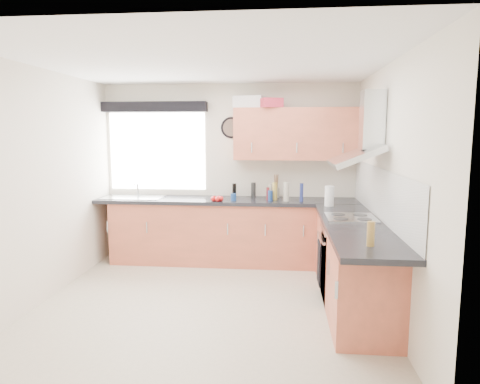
# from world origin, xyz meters

# --- Properties ---
(ground_plane) EXTENTS (3.60, 3.60, 0.00)m
(ground_plane) POSITION_xyz_m (0.00, 0.00, 0.00)
(ground_plane) COLOR beige
(ceiling) EXTENTS (3.60, 3.60, 0.02)m
(ceiling) POSITION_xyz_m (0.00, 0.00, 2.50)
(ceiling) COLOR white
(ceiling) RESTS_ON wall_back
(wall_back) EXTENTS (3.60, 0.02, 2.50)m
(wall_back) POSITION_xyz_m (0.00, 1.80, 1.25)
(wall_back) COLOR silver
(wall_back) RESTS_ON ground_plane
(wall_front) EXTENTS (3.60, 0.02, 2.50)m
(wall_front) POSITION_xyz_m (0.00, -1.80, 1.25)
(wall_front) COLOR silver
(wall_front) RESTS_ON ground_plane
(wall_left) EXTENTS (0.02, 3.60, 2.50)m
(wall_left) POSITION_xyz_m (-1.80, 0.00, 1.25)
(wall_left) COLOR silver
(wall_left) RESTS_ON ground_plane
(wall_right) EXTENTS (0.02, 3.60, 2.50)m
(wall_right) POSITION_xyz_m (1.80, 0.00, 1.25)
(wall_right) COLOR silver
(wall_right) RESTS_ON ground_plane
(window) EXTENTS (1.40, 0.02, 1.10)m
(window) POSITION_xyz_m (-1.05, 1.79, 1.55)
(window) COLOR white
(window) RESTS_ON wall_back
(window_blind) EXTENTS (1.50, 0.18, 0.14)m
(window_blind) POSITION_xyz_m (-1.05, 1.70, 2.18)
(window_blind) COLOR black
(window_blind) RESTS_ON wall_back
(splashback) EXTENTS (0.01, 3.00, 0.54)m
(splashback) POSITION_xyz_m (1.79, 0.30, 1.18)
(splashback) COLOR white
(splashback) RESTS_ON wall_right
(base_cab_back) EXTENTS (3.00, 0.58, 0.86)m
(base_cab_back) POSITION_xyz_m (-0.10, 1.51, 0.43)
(base_cab_back) COLOR #B2563D
(base_cab_back) RESTS_ON ground_plane
(base_cab_corner) EXTENTS (0.60, 0.60, 0.86)m
(base_cab_corner) POSITION_xyz_m (1.50, 1.50, 0.43)
(base_cab_corner) COLOR #B2563D
(base_cab_corner) RESTS_ON ground_plane
(base_cab_right) EXTENTS (0.58, 2.10, 0.86)m
(base_cab_right) POSITION_xyz_m (1.51, 0.15, 0.43)
(base_cab_right) COLOR #B2563D
(base_cab_right) RESTS_ON ground_plane
(worktop_back) EXTENTS (3.60, 0.62, 0.05)m
(worktop_back) POSITION_xyz_m (0.00, 1.50, 0.89)
(worktop_back) COLOR black
(worktop_back) RESTS_ON base_cab_back
(worktop_right) EXTENTS (0.62, 2.42, 0.05)m
(worktop_right) POSITION_xyz_m (1.50, 0.00, 0.89)
(worktop_right) COLOR black
(worktop_right) RESTS_ON base_cab_right
(sink) EXTENTS (0.84, 0.46, 0.10)m
(sink) POSITION_xyz_m (-1.33, 1.50, 0.95)
(sink) COLOR silver
(sink) RESTS_ON worktop_back
(oven) EXTENTS (0.56, 0.58, 0.85)m
(oven) POSITION_xyz_m (1.50, 0.30, 0.42)
(oven) COLOR black
(oven) RESTS_ON ground_plane
(hob_plate) EXTENTS (0.52, 0.52, 0.01)m
(hob_plate) POSITION_xyz_m (1.50, 0.30, 0.92)
(hob_plate) COLOR silver
(hob_plate) RESTS_ON worktop_right
(extractor_hood) EXTENTS (0.52, 0.78, 0.66)m
(extractor_hood) POSITION_xyz_m (1.60, 0.30, 1.77)
(extractor_hood) COLOR silver
(extractor_hood) RESTS_ON wall_right
(upper_cabinets) EXTENTS (1.70, 0.35, 0.70)m
(upper_cabinets) POSITION_xyz_m (0.95, 1.62, 1.80)
(upper_cabinets) COLOR #B2563D
(upper_cabinets) RESTS_ON wall_back
(washing_machine) EXTENTS (0.59, 0.57, 0.79)m
(washing_machine) POSITION_xyz_m (-1.00, 1.52, 0.40)
(washing_machine) COLOR white
(washing_machine) RESTS_ON ground_plane
(wall_clock) EXTENTS (0.30, 0.04, 0.30)m
(wall_clock) POSITION_xyz_m (0.04, 1.78, 1.89)
(wall_clock) COLOR black
(wall_clock) RESTS_ON wall_back
(casserole) EXTENTS (0.45, 0.37, 0.17)m
(casserole) POSITION_xyz_m (0.30, 1.72, 2.23)
(casserole) COLOR white
(casserole) RESTS_ON upper_cabinets
(storage_box) EXTENTS (0.33, 0.30, 0.12)m
(storage_box) POSITION_xyz_m (0.60, 1.52, 2.21)
(storage_box) COLOR #AA2335
(storage_box) RESTS_ON upper_cabinets
(utensil_pot) EXTENTS (0.10, 0.10, 0.13)m
(utensil_pot) POSITION_xyz_m (0.68, 1.70, 0.98)
(utensil_pot) COLOR gray
(utensil_pot) RESTS_ON worktop_back
(kitchen_roll) EXTENTS (0.14, 0.14, 0.25)m
(kitchen_roll) POSITION_xyz_m (1.35, 1.05, 1.04)
(kitchen_roll) COLOR white
(kitchen_roll) RESTS_ON worktop_right
(tomato_cluster) EXTENTS (0.18, 0.18, 0.07)m
(tomato_cluster) POSITION_xyz_m (-0.11, 1.30, 0.94)
(tomato_cluster) COLOR red
(tomato_cluster) RESTS_ON worktop_back
(jar_0) EXTENTS (0.04, 0.04, 0.17)m
(jar_0) POSITION_xyz_m (0.57, 1.46, 1.00)
(jar_0) COLOR maroon
(jar_0) RESTS_ON worktop_back
(jar_1) EXTENTS (0.05, 0.05, 0.19)m
(jar_1) POSITION_xyz_m (0.09, 1.68, 1.01)
(jar_1) COLOR black
(jar_1) RESTS_ON worktop_back
(jar_2) EXTENTS (0.06, 0.06, 0.14)m
(jar_2) POSITION_xyz_m (0.61, 1.39, 0.98)
(jar_2) COLOR navy
(jar_2) RESTS_ON worktop_back
(jar_3) EXTENTS (0.08, 0.08, 0.25)m
(jar_3) POSITION_xyz_m (0.82, 1.38, 1.04)
(jar_3) COLOR #A9A290
(jar_3) RESTS_ON worktop_back
(jar_4) EXTENTS (0.05, 0.05, 0.24)m
(jar_4) POSITION_xyz_m (1.02, 1.37, 1.03)
(jar_4) COLOR navy
(jar_4) RESTS_ON worktop_back
(jar_5) EXTENTS (0.07, 0.07, 0.24)m
(jar_5) POSITION_xyz_m (0.66, 1.46, 1.03)
(jar_5) COLOR olive
(jar_5) RESTS_ON worktop_back
(jar_6) EXTENTS (0.05, 0.05, 0.19)m
(jar_6) POSITION_xyz_m (0.60, 1.67, 1.01)
(jar_6) COLOR #B7AC9C
(jar_6) RESTS_ON worktop_back
(jar_7) EXTENTS (0.07, 0.07, 0.10)m
(jar_7) POSITION_xyz_m (0.11, 1.36, 0.96)
(jar_7) COLOR navy
(jar_7) RESTS_ON worktop_back
(jar_8) EXTENTS (0.06, 0.06, 0.21)m
(jar_8) POSITION_xyz_m (0.36, 1.67, 1.02)
(jar_8) COLOR black
(jar_8) RESTS_ON worktop_back
(bottle_0) EXTENTS (0.06, 0.06, 0.20)m
(bottle_0) POSITION_xyz_m (1.48, -0.84, 1.01)
(bottle_0) COLOR olive
(bottle_0) RESTS_ON worktop_right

